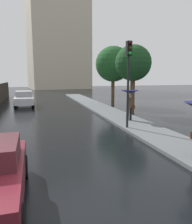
{
  "coord_description": "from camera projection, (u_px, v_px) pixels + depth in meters",
  "views": [
    {
      "loc": [
        -0.53,
        -3.81,
        2.89
      ],
      "look_at": [
        2.31,
        6.33,
        1.16
      ],
      "focal_mm": 34.91,
      "sensor_mm": 36.0,
      "label": 1
    }
  ],
  "objects": [
    {
      "name": "pedestrian_with_umbrella_near",
      "position": [
        130.0,
        96.0,
        13.65
      ],
      "size": [
        1.14,
        1.14,
        1.89
      ],
      "rotation": [
        0.0,
        0.0,
        2.91
      ],
      "color": "black",
      "rests_on": "sidewalk_strip"
    },
    {
      "name": "distant_tower",
      "position": [
        57.0,
        37.0,
        51.48
      ],
      "size": [
        14.61,
        12.99,
        27.38
      ],
      "color": "beige",
      "rests_on": "ground"
    },
    {
      "name": "street_tree_mid",
      "position": [
        113.0,
        64.0,
        21.68
      ],
      "size": [
        3.51,
        3.51,
        5.87
      ],
      "color": "#4C3823",
      "rests_on": "ground"
    },
    {
      "name": "traffic_light",
      "position": [
        129.0,
        69.0,
        11.36
      ],
      "size": [
        0.26,
        0.39,
        4.55
      ],
      "color": "black",
      "rests_on": "sidewalk_strip"
    },
    {
      "name": "car_white_mid_road",
      "position": [
        24.0,
        98.0,
        21.2
      ],
      "size": [
        1.92,
        4.42,
        1.47
      ],
      "rotation": [
        0.0,
        0.0,
        3.18
      ],
      "color": "silver",
      "rests_on": "ground"
    },
    {
      "name": "street_tree_far",
      "position": [
        133.0,
        64.0,
        16.51
      ],
      "size": [
        2.74,
        2.74,
        5.27
      ],
      "color": "#4C3823",
      "rests_on": "ground"
    }
  ]
}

